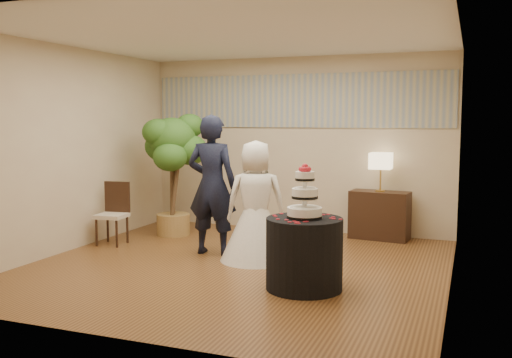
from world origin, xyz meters
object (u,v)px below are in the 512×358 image
at_px(bride, 256,201).
at_px(wedding_cake, 305,191).
at_px(groom, 212,185).
at_px(cake_table, 304,254).
at_px(side_chair, 112,214).
at_px(console, 380,215).
at_px(table_lamp, 381,172).
at_px(ficus_tree, 173,174).

bearing_deg(bride, wedding_cake, 113.50).
bearing_deg(groom, wedding_cake, 142.34).
bearing_deg(cake_table, side_chair, 161.13).
bearing_deg(wedding_cake, side_chair, 161.13).
relative_size(console, table_lamp, 1.51).
bearing_deg(console, ficus_tree, -157.90).
xyz_separation_m(bride, side_chair, (-2.27, 0.11, -0.32)).
distance_m(bride, table_lamp, 2.29).
height_order(groom, ficus_tree, ficus_tree).
bearing_deg(cake_table, console, 82.80).
bearing_deg(console, groom, -131.21).
bearing_deg(cake_table, bride, 133.40).
relative_size(console, side_chair, 0.97).
bearing_deg(ficus_tree, side_chair, -117.92).
relative_size(ficus_tree, side_chair, 2.15).
xyz_separation_m(cake_table, table_lamp, (0.36, 2.86, 0.63)).
distance_m(groom, ficus_tree, 1.44).
height_order(groom, console, groom).
bearing_deg(side_chair, bride, -9.00).
distance_m(bride, console, 2.32).
xyz_separation_m(bride, console, (1.29, 1.88, -0.41)).
distance_m(bride, ficus_tree, 2.07).
distance_m(groom, console, 2.70).
bearing_deg(wedding_cake, bride, 133.40).
relative_size(console, ficus_tree, 0.45).
bearing_deg(ficus_tree, cake_table, -36.69).
xyz_separation_m(groom, wedding_cake, (1.59, -1.10, 0.12)).
xyz_separation_m(console, ficus_tree, (-3.07, -0.84, 0.60)).
relative_size(bride, cake_table, 1.89).
distance_m(groom, cake_table, 2.01).
distance_m(groom, bride, 0.70).
bearing_deg(table_lamp, side_chair, -153.56).
height_order(cake_table, console, cake_table).
height_order(bride, cake_table, bride).
bearing_deg(bride, side_chair, -22.78).
height_order(groom, side_chair, groom).
distance_m(bride, wedding_cake, 1.38).
relative_size(groom, cake_table, 2.29).
relative_size(bride, table_lamp, 2.66).
relative_size(bride, ficus_tree, 0.80).
distance_m(cake_table, ficus_tree, 3.43).
relative_size(bride, side_chair, 1.72).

